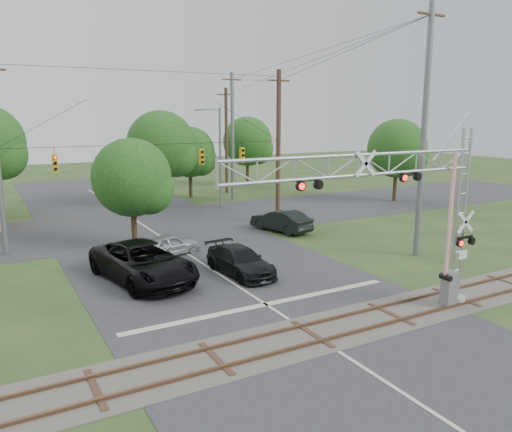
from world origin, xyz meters
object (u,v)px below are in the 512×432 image
car_dark (240,261)px  streetlight (218,153)px  traffic_signal_span (170,153)px  sedan_silver (169,245)px  crossing_gantry (403,204)px  pickup_black (143,262)px

car_dark → streetlight: size_ratio=0.55×
traffic_signal_span → sedan_silver: (-2.00, -4.86, -5.03)m
crossing_gantry → pickup_black: bearing=128.4°
sedan_silver → pickup_black: bearing=129.0°
pickup_black → car_dark: size_ratio=1.43×
crossing_gantry → pickup_black: crossing_gantry is taller
car_dark → streetlight: bearing=64.0°
pickup_black → streetlight: 20.69m
crossing_gantry → car_dark: (-2.94, 8.30, -4.07)m
pickup_black → sedan_silver: pickup_black is taller
crossing_gantry → traffic_signal_span: bearing=99.4°
pickup_black → sedan_silver: bearing=44.7°
streetlight → crossing_gantry: bearing=-99.0°
pickup_black → streetlight: bearing=43.9°
sedan_silver → streetlight: 16.24m
pickup_black → car_dark: pickup_black is taller
car_dark → streetlight: 19.71m
crossing_gantry → traffic_signal_span: 18.63m
pickup_black → sedan_silver: size_ratio=1.80×
car_dark → crossing_gantry: bearing=-74.9°
traffic_signal_span → pickup_black: (-4.67, -8.66, -4.72)m
crossing_gantry → sedan_silver: bearing=110.4°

